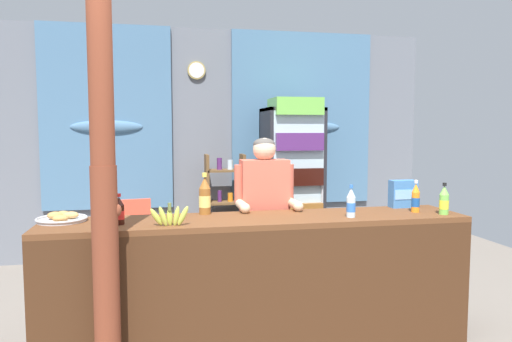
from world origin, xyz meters
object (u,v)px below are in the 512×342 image
object	(u,v)px
shopkeeper	(264,207)
snack_box_biscuit	(403,194)
soda_bottle_iced_tea	(205,197)
plastic_lawn_chair	(133,235)
soda_bottle_water	(351,204)
soda_bottle_lime_soda	(444,201)
banana_bunch	(170,216)
bottle_shelf_rack	(225,206)
soda_bottle_orange_soda	(416,199)
pastry_tray	(62,218)
timber_post	(103,175)
stall_counter	(263,272)
soda_bottle_cola	(119,211)
drink_fridge	(293,174)

from	to	relation	value
shopkeeper	snack_box_biscuit	xyz separation A→B (m)	(1.12, -0.24, 0.11)
shopkeeper	soda_bottle_iced_tea	bearing A→B (deg)	-155.19
plastic_lawn_chair	soda_bottle_water	bearing A→B (deg)	-48.62
soda_bottle_lime_soda	banana_bunch	distance (m)	2.05
bottle_shelf_rack	plastic_lawn_chair	bearing A→B (deg)	-151.07
soda_bottle_orange_soda	soda_bottle_iced_tea	bearing A→B (deg)	171.54
soda_bottle_orange_soda	soda_bottle_water	bearing A→B (deg)	-170.01
soda_bottle_lime_soda	pastry_tray	bearing A→B (deg)	174.37
soda_bottle_water	banana_bunch	bearing A→B (deg)	-177.65
soda_bottle_iced_tea	soda_bottle_water	distance (m)	1.10
soda_bottle_water	snack_box_biscuit	size ratio (longest dim) A/B	1.06
bottle_shelf_rack	pastry_tray	xyz separation A→B (m)	(-1.45, -2.23, 0.31)
plastic_lawn_chair	soda_bottle_water	size ratio (longest dim) A/B	3.59
timber_post	soda_bottle_lime_soda	xyz separation A→B (m)	(2.44, 0.25, -0.27)
stall_counter	soda_bottle_lime_soda	world-z (taller)	soda_bottle_lime_soda
soda_bottle_cola	banana_bunch	xyz separation A→B (m)	(0.34, -0.11, -0.03)
shopkeeper	snack_box_biscuit	distance (m)	1.15
stall_counter	soda_bottle_orange_soda	distance (m)	1.33
soda_bottle_iced_tea	snack_box_biscuit	size ratio (longest dim) A/B	1.40
shopkeeper	pastry_tray	bearing A→B (deg)	-167.61
plastic_lawn_chair	pastry_tray	size ratio (longest dim) A/B	2.48
pastry_tray	snack_box_biscuit	bearing A→B (deg)	1.97
timber_post	snack_box_biscuit	size ratio (longest dim) A/B	12.36
soda_bottle_iced_tea	soda_bottle_orange_soda	xyz separation A→B (m)	(1.62, -0.24, -0.03)
bottle_shelf_rack	pastry_tray	distance (m)	2.68
soda_bottle_iced_tea	snack_box_biscuit	xyz separation A→B (m)	(1.64, -0.01, -0.02)
soda_bottle_orange_soda	banana_bunch	distance (m)	1.90
soda_bottle_lime_soda	soda_bottle_water	bearing A→B (deg)	177.77
soda_bottle_iced_tea	bottle_shelf_rack	bearing A→B (deg)	78.27
soda_bottle_iced_tea	banana_bunch	xyz separation A→B (m)	(-0.27, -0.40, -0.07)
stall_counter	bottle_shelf_rack	xyz separation A→B (m)	(0.06, 2.47, 0.09)
timber_post	bottle_shelf_rack	distance (m)	3.04
shopkeeper	pastry_tray	distance (m)	1.57
timber_post	drink_fridge	xyz separation A→B (m)	(1.90, 2.53, -0.26)
timber_post	plastic_lawn_chair	size ratio (longest dim) A/B	3.24
banana_bunch	soda_bottle_cola	bearing A→B (deg)	161.71
plastic_lawn_chair	pastry_tray	xyz separation A→B (m)	(-0.39, -1.64, 0.50)
stall_counter	soda_bottle_iced_tea	distance (m)	0.72
stall_counter	plastic_lawn_chair	world-z (taller)	stall_counter
soda_bottle_cola	snack_box_biscuit	world-z (taller)	snack_box_biscuit
bottle_shelf_rack	soda_bottle_iced_tea	distance (m)	2.22
soda_bottle_orange_soda	pastry_tray	size ratio (longest dim) A/B	0.73
timber_post	soda_bottle_iced_tea	distance (m)	0.94
bottle_shelf_rack	snack_box_biscuit	world-z (taller)	bottle_shelf_rack
shopkeeper	soda_bottle_cola	bearing A→B (deg)	-154.98
bottle_shelf_rack	soda_bottle_lime_soda	world-z (taller)	bottle_shelf_rack
soda_bottle_water	plastic_lawn_chair	bearing A→B (deg)	131.38
plastic_lawn_chair	soda_bottle_cola	world-z (taller)	soda_bottle_cola
stall_counter	bottle_shelf_rack	distance (m)	2.47
soda_bottle_water	soda_bottle_cola	distance (m)	1.65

